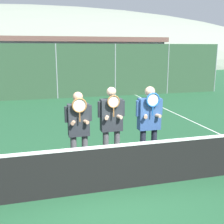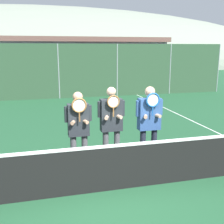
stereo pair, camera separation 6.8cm
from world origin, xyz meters
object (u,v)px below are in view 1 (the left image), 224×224
(player_center_left, at_px, (111,122))
(car_right_of_center, at_px, (180,72))
(player_center_right, at_px, (149,119))
(car_left_of_center, at_px, (48,76))
(car_center, at_px, (120,75))
(player_leftmost, at_px, (79,126))

(player_center_left, bearing_deg, car_right_of_center, 56.03)
(player_center_right, bearing_deg, player_center_left, 171.95)
(car_left_of_center, xyz_separation_m, car_right_of_center, (9.41, 0.22, -0.00))
(player_center_left, distance_m, player_center_right, 0.84)
(car_right_of_center, bearing_deg, player_center_left, -123.97)
(player_center_right, bearing_deg, car_center, 75.97)
(player_center_left, xyz_separation_m, car_left_of_center, (-0.78, 12.60, -0.16))
(player_leftmost, bearing_deg, car_center, 69.60)
(player_center_left, bearing_deg, player_center_right, -8.05)
(player_leftmost, xyz_separation_m, car_center, (4.80, 12.91, -0.17))
(car_left_of_center, bearing_deg, car_center, 2.83)
(player_leftmost, relative_size, player_center_left, 0.96)
(car_center, bearing_deg, car_right_of_center, -0.30)
(player_center_right, xyz_separation_m, car_center, (3.24, 12.96, -0.23))
(player_leftmost, distance_m, player_center_left, 0.73)
(car_left_of_center, bearing_deg, player_center_left, -86.46)
(car_left_of_center, xyz_separation_m, car_center, (4.85, 0.24, -0.05))
(car_left_of_center, distance_m, car_center, 4.86)
(car_left_of_center, bearing_deg, car_right_of_center, 1.32)
(car_right_of_center, bearing_deg, player_leftmost, -126.00)
(player_center_left, bearing_deg, player_leftmost, -174.32)
(player_center_right, xyz_separation_m, car_right_of_center, (7.80, 12.93, -0.19))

